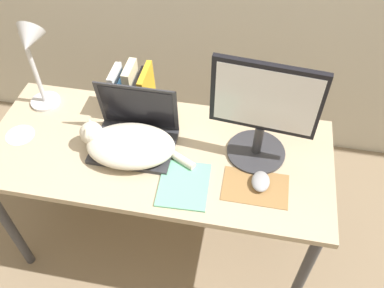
# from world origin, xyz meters

# --- Properties ---
(desk) EXTENTS (1.41, 0.60, 0.72)m
(desk) POSITION_xyz_m (0.00, 0.30, 0.64)
(desk) COLOR tan
(desk) RESTS_ON ground_plane
(laptop) EXTENTS (0.33, 0.24, 0.25)m
(laptop) POSITION_xyz_m (-0.09, 0.32, 0.77)
(laptop) COLOR #2D2D33
(laptop) RESTS_ON desk
(cat) EXTENTS (0.48, 0.27, 0.13)m
(cat) POSITION_xyz_m (-0.11, 0.26, 0.78)
(cat) COLOR beige
(cat) RESTS_ON desk
(external_monitor) EXTENTS (0.39, 0.23, 0.44)m
(external_monitor) POSITION_xyz_m (0.40, 0.36, 0.95)
(external_monitor) COLOR #333338
(external_monitor) RESTS_ON desk
(mousepad) EXTENTS (0.25, 0.16, 0.00)m
(mousepad) POSITION_xyz_m (0.41, 0.19, 0.72)
(mousepad) COLOR olive
(mousepad) RESTS_ON desk
(computer_mouse) EXTENTS (0.07, 0.10, 0.03)m
(computer_mouse) POSITION_xyz_m (0.42, 0.20, 0.74)
(computer_mouse) COLOR #99999E
(computer_mouse) RESTS_ON mousepad
(book_row) EXTENTS (0.16, 0.16, 0.24)m
(book_row) POSITION_xyz_m (-0.14, 0.51, 0.83)
(book_row) COLOR white
(book_row) RESTS_ON desk
(desk_lamp) EXTENTS (0.17, 0.17, 0.44)m
(desk_lamp) POSITION_xyz_m (-0.53, 0.46, 1.01)
(desk_lamp) COLOR silver
(desk_lamp) RESTS_ON desk
(notepad) EXTENTS (0.20, 0.23, 0.01)m
(notepad) POSITION_xyz_m (0.14, 0.15, 0.73)
(notepad) COLOR #6BBC93
(notepad) RESTS_ON desk
(cd_disc) EXTENTS (0.12, 0.12, 0.00)m
(cd_disc) POSITION_xyz_m (-0.58, 0.27, 0.72)
(cd_disc) COLOR silver
(cd_disc) RESTS_ON desk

